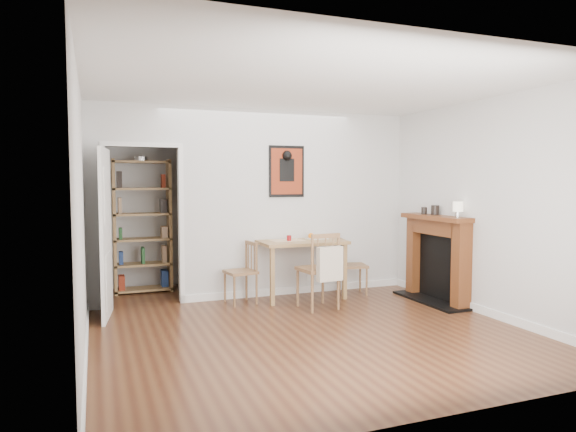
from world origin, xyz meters
name	(u,v)px	position (x,y,z in m)	size (l,w,h in m)	color
ground	(295,321)	(0.00, 0.00, 0.00)	(5.20, 5.20, 0.00)	#57331C
room_shell	(266,204)	(0.10, 1.34, 1.30)	(5.20, 5.20, 5.20)	silver
dining_table	(301,247)	(0.52, 1.10, 0.70)	(1.17, 0.75, 0.80)	#AA864F
chair_left	(241,273)	(-0.35, 1.06, 0.41)	(0.47, 0.47, 0.82)	#956745
chair_right	(352,265)	(1.28, 1.03, 0.41)	(0.52, 0.47, 0.80)	#956745
chair_front	(318,270)	(0.50, 0.45, 0.50)	(0.54, 0.60, 0.98)	#956745
bookshelf	(142,227)	(-1.49, 2.25, 0.95)	(0.81, 0.32, 1.93)	#AA864F
fireplace	(437,256)	(2.16, 0.25, 0.62)	(0.45, 1.25, 1.16)	#613017
red_glass	(289,238)	(0.33, 1.06, 0.84)	(0.06, 0.06, 0.08)	maroon
orange_fruit	(311,236)	(0.72, 1.19, 0.84)	(0.08, 0.08, 0.08)	orange
placemat	(287,240)	(0.33, 1.14, 0.80)	(0.44, 0.33, 0.00)	beige
notebook	(317,238)	(0.79, 1.16, 0.81)	(0.27, 0.20, 0.01)	silver
mantel_lamp	(458,208)	(2.15, -0.16, 1.28)	(0.13, 0.13, 0.20)	silver
ceramic_jar_a	(435,210)	(2.18, 0.35, 1.22)	(0.11, 0.11, 0.13)	black
ceramic_jar_b	(424,211)	(2.11, 0.50, 1.21)	(0.08, 0.08, 0.10)	black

